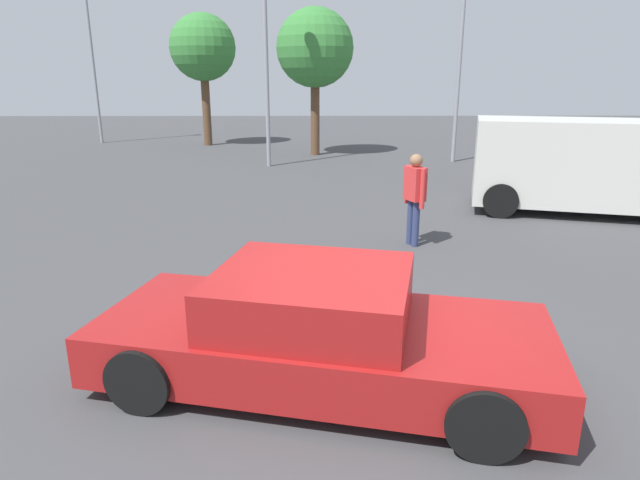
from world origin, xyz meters
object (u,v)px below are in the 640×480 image
at_px(light_post_near, 463,17).
at_px(light_post_mid, 265,14).
at_px(sedan_foreground, 320,332).
at_px(pedestrian, 415,192).
at_px(light_post_far, 89,27).
at_px(van_white, 586,163).

relative_size(light_post_near, light_post_mid, 1.00).
xyz_separation_m(sedan_foreground, light_post_near, (5.07, 15.00, 4.41)).
height_order(pedestrian, light_post_mid, light_post_mid).
distance_m(light_post_near, light_post_far, 16.46).
bearing_deg(light_post_mid, light_post_far, 139.92).
bearing_deg(light_post_far, pedestrian, -54.23).
bearing_deg(pedestrian, light_post_far, 102.52).
distance_m(sedan_foreground, light_post_mid, 14.80).
relative_size(van_white, pedestrian, 3.07).
relative_size(pedestrian, light_post_mid, 0.23).
bearing_deg(van_white, light_post_far, 154.71).
xyz_separation_m(sedan_foreground, pedestrian, (1.76, 4.66, 0.45)).
relative_size(van_white, light_post_near, 0.69).
bearing_deg(sedan_foreground, light_post_near, 84.26).
height_order(van_white, light_post_far, light_post_far).
height_order(light_post_near, light_post_far, light_post_far).
distance_m(pedestrian, light_post_mid, 10.73).
xyz_separation_m(van_white, light_post_near, (-0.99, 7.86, 3.83)).
distance_m(van_white, light_post_near, 8.80).
distance_m(van_white, pedestrian, 4.96).
distance_m(sedan_foreground, van_white, 9.37).
bearing_deg(light_post_near, light_post_mid, -171.82).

